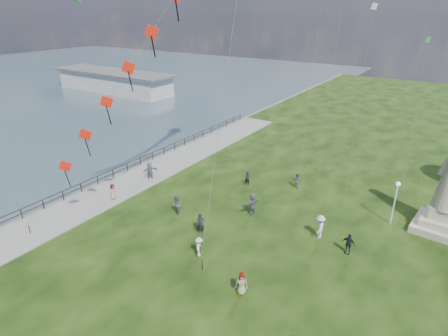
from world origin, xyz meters
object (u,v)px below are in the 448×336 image
Objects in this scene: person_9 at (348,244)px; person_11 at (252,204)px; person_6 at (247,179)px; person_2 at (199,247)px; pier_pavilion at (114,81)px; person_10 at (113,193)px; person_8 at (320,227)px; person_1 at (176,205)px; lamppost at (396,194)px; person_0 at (200,224)px; person_7 at (297,180)px; person_5 at (150,171)px; person_4 at (242,284)px.

person_11 is at bearing 178.29° from person_9.
person_2 is at bearing -90.28° from person_6.
pier_pavilion is 19.65× the size of person_10.
pier_pavilion is at bearing -125.55° from person_8.
person_1 reaches higher than person_9.
person_0 is at bearing -141.34° from lamppost.
person_7 is (-9.29, 2.11, -2.01)m from lamppost.
person_8 is at bearing 167.11° from person_9.
person_8 is (-4.28, -5.24, -1.81)m from lamppost.
person_5 is 18.61m from person_8.
person_2 is at bearing -88.46° from person_0.
person_2 is 0.89× the size of person_9.
lamppost reaches higher than person_11.
person_2 is 0.76× the size of person_8.
person_10 is (-13.31, -11.89, -0.01)m from person_7.
lamppost is at bearing -72.50° from person_2.
person_4 is 10.06m from person_11.
person_8 is 1.00× the size of person_11.
person_9 reaches higher than person_10.
person_1 reaches higher than person_4.
person_6 is at bearing 89.35° from person_4.
pier_pavilion is 16.48× the size of person_5.
person_6 is 4.94m from person_7.
person_2 is at bearing -139.32° from person_9.
person_4 is (6.22, -4.09, -0.10)m from person_0.
person_5 is 1.17× the size of person_7.
person_0 is at bearing -4.72° from person_11.
person_9 is 0.86× the size of person_11.
person_0 reaches higher than person_10.
person_7 is at bearing -37.02° from person_2.
person_1 is 12.12m from person_8.
person_2 is at bearing 97.63° from person_7.
person_7 is 0.93× the size of person_9.
person_4 is at bearing -66.22° from person_0.
person_1 is 14.33m from person_9.
person_5 is at bearing -8.21° from person_10.
person_6 is at bearing -54.19° from person_10.
person_9 is (8.93, 6.16, 0.09)m from person_2.
person_2 is (51.33, -37.78, -1.10)m from pier_pavilion.
person_5 is 1.09× the size of person_9.
person_9 reaches higher than person_7.
person_8 is at bearing -87.32° from person_10.
person_2 is 14.37m from person_5.
pier_pavilion reaches higher than person_8.
person_9 is (21.06, -1.56, -0.08)m from person_5.
person_5 is (-10.51, 5.37, 0.01)m from person_0.
person_4 is 0.96× the size of person_9.
person_0 is 2.86m from person_2.
person_5 is at bearing -37.49° from pier_pavilion.
person_8 is at bearing -66.46° from person_5.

